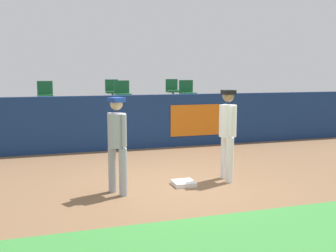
# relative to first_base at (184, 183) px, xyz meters

# --- Properties ---
(ground_plane) EXTENTS (60.00, 60.00, 0.00)m
(ground_plane) POSITION_rel_first_base_xyz_m (-0.16, -0.03, -0.04)
(ground_plane) COLOR brown
(first_base) EXTENTS (0.40, 0.40, 0.08)m
(first_base) POSITION_rel_first_base_xyz_m (0.00, 0.00, 0.00)
(first_base) COLOR white
(first_base) RESTS_ON ground_plane
(player_fielder_home) EXTENTS (0.38, 0.55, 1.78)m
(player_fielder_home) POSITION_rel_first_base_xyz_m (0.94, 0.10, 0.99)
(player_fielder_home) COLOR white
(player_fielder_home) RESTS_ON ground_plane
(player_runner_visitor) EXTENTS (0.44, 0.44, 1.69)m
(player_runner_visitor) POSITION_rel_first_base_xyz_m (-1.27, -0.14, 0.94)
(player_runner_visitor) COLOR #9EA3AD
(player_runner_visitor) RESTS_ON ground_plane
(field_wall) EXTENTS (18.00, 0.26, 1.50)m
(field_wall) POSITION_rel_first_base_xyz_m (-0.15, 3.81, 0.71)
(field_wall) COLOR navy
(field_wall) RESTS_ON ground_plane
(bleacher_platform) EXTENTS (18.00, 4.80, 1.02)m
(bleacher_platform) POSITION_rel_first_base_xyz_m (-0.16, 6.38, 0.47)
(bleacher_platform) COLOR #59595E
(bleacher_platform) RESTS_ON ground_plane
(seat_back_right) EXTENTS (0.45, 0.44, 0.84)m
(seat_back_right) POSITION_rel_first_base_xyz_m (2.04, 7.05, 1.46)
(seat_back_right) COLOR #4C4C51
(seat_back_right) RESTS_ON bleacher_platform
(seat_front_right) EXTENTS (0.47, 0.44, 0.84)m
(seat_front_right) POSITION_rel_first_base_xyz_m (1.96, 5.25, 1.46)
(seat_front_right) COLOR #4C4C51
(seat_front_right) RESTS_ON bleacher_platform
(seat_front_center) EXTENTS (0.46, 0.44, 0.84)m
(seat_front_center) POSITION_rel_first_base_xyz_m (-0.17, 5.25, 1.46)
(seat_front_center) COLOR #4C4C51
(seat_front_center) RESTS_ON bleacher_platform
(seat_front_left) EXTENTS (0.44, 0.44, 0.84)m
(seat_front_left) POSITION_rel_first_base_xyz_m (-2.46, 5.25, 1.45)
(seat_front_left) COLOR #4C4C51
(seat_front_left) RESTS_ON bleacher_platform
(seat_back_center) EXTENTS (0.46, 0.44, 0.84)m
(seat_back_center) POSITION_rel_first_base_xyz_m (-0.20, 7.05, 1.46)
(seat_back_center) COLOR #4C4C51
(seat_back_center) RESTS_ON bleacher_platform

